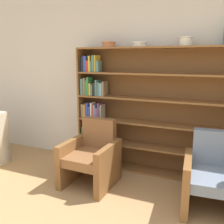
{
  "coord_description": "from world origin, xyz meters",
  "views": [
    {
      "loc": [
        0.79,
        -1.07,
        1.68
      ],
      "look_at": [
        -0.52,
        2.03,
        0.95
      ],
      "focal_mm": 40.0,
      "sensor_mm": 36.0,
      "label": 1
    }
  ],
  "objects_px": {
    "bookshelf": "(145,112)",
    "armchair_cushioned": "(213,177)",
    "bowl_terracotta": "(109,44)",
    "armchair_leather": "(92,156)",
    "bowl_cream": "(139,44)",
    "bowl_olive": "(186,41)"
  },
  "relations": [
    {
      "from": "bowl_olive",
      "to": "bookshelf",
      "type": "bearing_deg",
      "value": 177.7
    },
    {
      "from": "bowl_olive",
      "to": "armchair_leather",
      "type": "xyz_separation_m",
      "value": [
        -1.06,
        -0.64,
        -1.52
      ]
    },
    {
      "from": "bowl_terracotta",
      "to": "bowl_olive",
      "type": "relative_size",
      "value": 1.11
    },
    {
      "from": "bowl_cream",
      "to": "armchair_cushioned",
      "type": "distance_m",
      "value": 1.96
    },
    {
      "from": "bookshelf",
      "to": "bowl_cream",
      "type": "xyz_separation_m",
      "value": [
        -0.1,
        -0.02,
        0.97
      ]
    },
    {
      "from": "bowl_terracotta",
      "to": "bowl_olive",
      "type": "xyz_separation_m",
      "value": [
        1.08,
        0.0,
        0.02
      ]
    },
    {
      "from": "bookshelf",
      "to": "bowl_olive",
      "type": "relative_size",
      "value": 13.63
    },
    {
      "from": "armchair_leather",
      "to": "armchair_cushioned",
      "type": "height_order",
      "value": "same"
    },
    {
      "from": "bowl_terracotta",
      "to": "bowl_cream",
      "type": "height_order",
      "value": "bowl_terracotta"
    },
    {
      "from": "armchair_leather",
      "to": "bowl_olive",
      "type": "bearing_deg",
      "value": -147.14
    },
    {
      "from": "bowl_cream",
      "to": "armchair_cushioned",
      "type": "relative_size",
      "value": 0.26
    },
    {
      "from": "bowl_terracotta",
      "to": "armchair_leather",
      "type": "distance_m",
      "value": 1.63
    },
    {
      "from": "bowl_terracotta",
      "to": "armchair_cushioned",
      "type": "relative_size",
      "value": 0.24
    },
    {
      "from": "bookshelf",
      "to": "bowl_olive",
      "type": "height_order",
      "value": "bowl_olive"
    },
    {
      "from": "bookshelf",
      "to": "armchair_cushioned",
      "type": "relative_size",
      "value": 2.93
    },
    {
      "from": "bowl_terracotta",
      "to": "armchair_leather",
      "type": "xyz_separation_m",
      "value": [
        0.02,
        -0.64,
        -1.5
      ]
    },
    {
      "from": "bookshelf",
      "to": "bowl_olive",
      "type": "xyz_separation_m",
      "value": [
        0.52,
        -0.02,
        1.0
      ]
    },
    {
      "from": "bookshelf",
      "to": "bowl_terracotta",
      "type": "xyz_separation_m",
      "value": [
        -0.56,
        -0.02,
        0.98
      ]
    },
    {
      "from": "bowl_terracotta",
      "to": "armchair_leather",
      "type": "bearing_deg",
      "value": -88.03
    },
    {
      "from": "bowl_cream",
      "to": "armchair_leather",
      "type": "xyz_separation_m",
      "value": [
        -0.44,
        -0.64,
        -1.49
      ]
    },
    {
      "from": "bowl_cream",
      "to": "armchair_cushioned",
      "type": "height_order",
      "value": "bowl_cream"
    },
    {
      "from": "bowl_cream",
      "to": "armchair_leather",
      "type": "distance_m",
      "value": 1.68
    }
  ]
}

